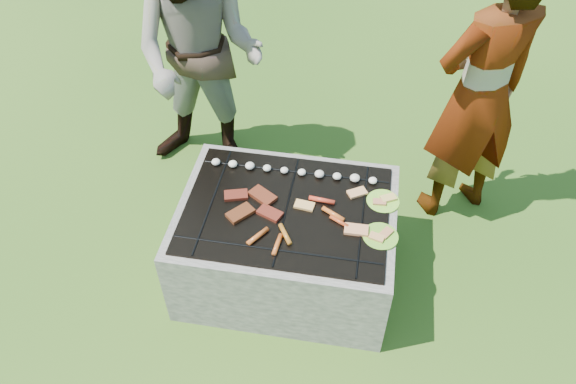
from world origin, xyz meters
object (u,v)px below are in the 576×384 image
Objects in this scene: plate_near at (380,236)px; cook at (480,95)px; bystander at (200,56)px; fire_pit at (287,244)px; plate_far at (383,201)px.

plate_near is 1.14m from cook.
cook is at bearing 0.13° from bystander.
bystander reaches higher than fire_pit.
fire_pit is 6.29× the size of plate_far.
bystander reaches higher than plate_near.
cook is at bearing 37.32° from fire_pit.
cook is at bearing 51.90° from plate_far.
plate_far is 0.28m from plate_near.
plate_near is at bearing 30.69° from cook.
plate_near is 1.77m from bystander.
plate_near is at bearing -12.07° from fire_pit.
bystander is at bearing -34.98° from cook.
fire_pit is at bearing 6.98° from cook.
bystander is (-1.34, 1.10, 0.36)m from plate_near.
plate_near is at bearing -90.30° from plate_far.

